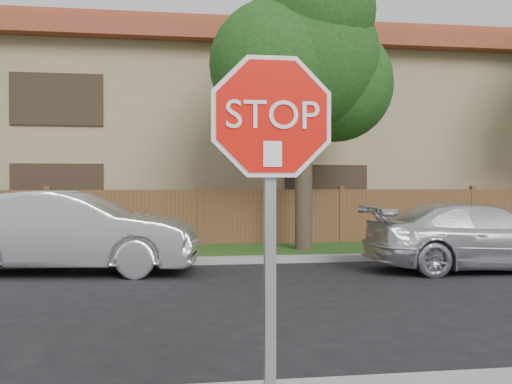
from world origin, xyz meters
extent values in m
cube|color=gray|center=(0.00, 8.15, 0.07)|extent=(70.00, 0.30, 0.15)
cube|color=#1E4714|center=(0.00, 9.80, 0.06)|extent=(70.00, 3.00, 0.12)
cube|color=brown|center=(0.00, 11.40, 0.80)|extent=(70.00, 0.12, 1.60)
cube|color=tan|center=(0.00, 17.00, 3.00)|extent=(34.00, 8.00, 6.00)
cube|color=brown|center=(0.00, 17.00, 6.25)|extent=(35.20, 9.20, 0.50)
cube|color=brown|center=(0.00, 17.00, 6.85)|extent=(33.00, 5.50, 0.70)
cylinder|color=#382B21|center=(2.50, 9.70, 1.96)|extent=(0.44, 0.44, 3.92)
sphere|color=#173811|center=(2.50, 9.70, 4.90)|extent=(3.80, 3.80, 3.80)
sphere|color=#173811|center=(3.40, 10.00, 4.34)|extent=(3.00, 3.00, 3.00)
sphere|color=#173811|center=(1.70, 9.30, 4.62)|extent=(3.20, 3.20, 3.20)
sphere|color=#173811|center=(2.70, 9.10, 5.95)|extent=(2.80, 2.80, 2.80)
cube|color=gray|center=(-0.37, -1.44, 1.25)|extent=(0.06, 0.06, 2.30)
cylinder|color=white|center=(-0.37, -1.50, 2.15)|extent=(1.01, 0.02, 1.01)
cylinder|color=red|center=(-0.37, -1.51, 2.15)|extent=(0.93, 0.02, 0.93)
cube|color=white|center=(-0.37, -1.53, 1.93)|extent=(0.11, 0.00, 0.15)
imported|color=silver|center=(-2.77, 7.20, 0.81)|extent=(5.12, 2.43, 1.62)
imported|color=silver|center=(5.37, 6.32, 0.68)|extent=(4.74, 2.06, 1.36)
camera|label=1|loc=(-1.00, -4.95, 1.75)|focal=42.00mm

